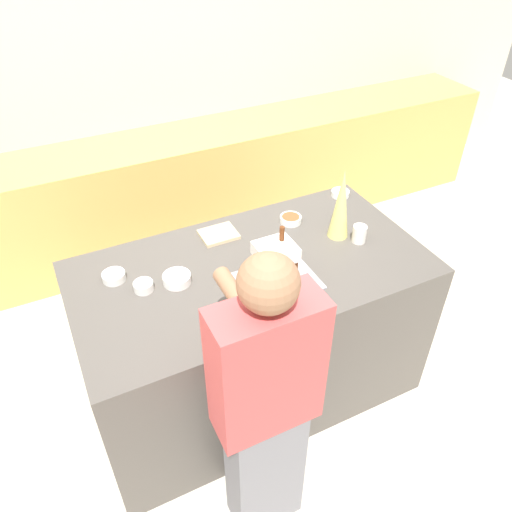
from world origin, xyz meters
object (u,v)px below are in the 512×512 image
Objects in this scene: candy_bowl_front_corner at (177,278)px; mug at (359,234)px; candy_bowl_far_right at (143,286)px; cookbook at (219,234)px; baking_tray at (275,282)px; decorative_tree at (341,204)px; candy_bowl_near_tray_left at (291,219)px; candy_bowl_near_tray_right at (114,276)px; candy_bowl_far_left at (340,193)px; person at (265,408)px; gingerbread_house at (275,263)px.

candy_bowl_front_corner is 1.42× the size of mug.
candy_bowl_far_right reaches higher than cookbook.
decorative_tree reaches higher than baking_tray.
candy_bowl_far_right is 0.16m from candy_bowl_front_corner.
candy_bowl_near_tray_left is 1.27× the size of mug.
candy_bowl_near_tray_right is (-1.20, 0.17, -0.18)m from decorative_tree.
candy_bowl_front_corner is at bearing 173.83° from mug.
candy_bowl_far_left is 0.85m from cookbook.
candy_bowl_far_right is 0.06× the size of person.
baking_tray is 2.98× the size of candy_bowl_front_corner.
candy_bowl_far_left is at bearing 7.04° from candy_bowl_near_tray_right.
mug is at bearing 10.15° from baking_tray.
person is at bearing -120.88° from baking_tray.
candy_bowl_far_left is at bearing 54.27° from decorative_tree.
candy_bowl_far_left is 0.44m from candy_bowl_near_tray_left.
decorative_tree is at bearing -1.54° from candy_bowl_far_right.
decorative_tree reaches higher than candy_bowl_far_left.
person is at bearing -82.72° from candy_bowl_front_corner.
mug reaches higher than candy_bowl_near_tray_left.
candy_bowl_far_left is 1.55m from person.
gingerbread_house is at bearing 29.96° from baking_tray.
cookbook is 0.77m from mug.
decorative_tree reaches higher than candy_bowl_near_tray_right.
candy_bowl_near_tray_right is at bearing 168.26° from mug.
candy_bowl_near_tray_right is (-0.11, 0.14, -0.00)m from candy_bowl_far_right.
person is at bearing -143.86° from mug.
mug is 0.06× the size of person.
baking_tray is 1.41× the size of gingerbread_house.
decorative_tree is 3.55× the size of candy_bowl_near_tray_right.
candy_bowl_near_tray_right is at bearing -172.96° from candy_bowl_far_left.
candy_bowl_far_right is 0.95m from candy_bowl_near_tray_left.
candy_bowl_near_tray_right is at bearing 172.10° from decorative_tree.
candy_bowl_near_tray_left is 0.90× the size of candy_bowl_front_corner.
cookbook is at bearing 77.19° from person.
decorative_tree is 1.23m from candy_bowl_near_tray_right.
gingerbread_house is 0.58m from mug.
person is at bearing -102.81° from cookbook.
cookbook reaches higher than baking_tray.
candy_bowl_front_corner is (-0.76, -0.22, 0.01)m from candy_bowl_near_tray_left.
gingerbread_house is 2.64× the size of candy_bowl_far_left.
candy_bowl_near_tray_right is (-0.71, 0.37, -0.10)m from gingerbread_house.
baking_tray is 0.64m from candy_bowl_far_right.
candy_bowl_near_tray_right reaches higher than candy_bowl_near_tray_left.
gingerbread_house is 0.54m from decorative_tree.
person reaches higher than cookbook.
person reaches higher than decorative_tree.
candy_bowl_near_tray_right is at bearing -169.12° from cookbook.
baking_tray is 3.33× the size of candy_bowl_near_tray_left.
decorative_tree is at bearing 21.88° from baking_tray.
decorative_tree is 2.93× the size of candy_bowl_front_corner.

